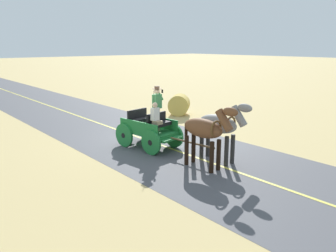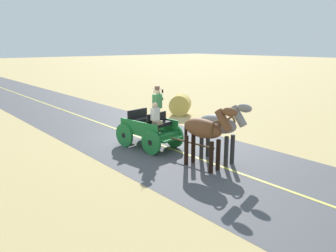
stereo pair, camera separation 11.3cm
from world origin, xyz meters
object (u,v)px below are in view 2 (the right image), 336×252
Objects in this scene: horse_drawn_carriage at (150,128)px; horse_off_side at (205,130)px; horse_near_side at (220,126)px; hay_bale at (180,105)px.

horse_drawn_carriage is 2.04× the size of horse_off_side.
horse_near_side is (-0.82, 2.95, 0.51)m from horse_drawn_carriage.
hay_bale is at bearing -122.26° from horse_near_side.
horse_drawn_carriage is at bearing -74.50° from horse_near_side.
horse_drawn_carriage is at bearing 37.87° from hay_bale.
hay_bale is at bearing -142.13° from horse_drawn_carriage.
horse_near_side is 1.00× the size of horse_off_side.
horse_off_side is 8.93m from hay_bale.
horse_near_side reaches higher than hay_bale.
hay_bale is (-5.30, -7.15, -0.72)m from horse_off_side.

